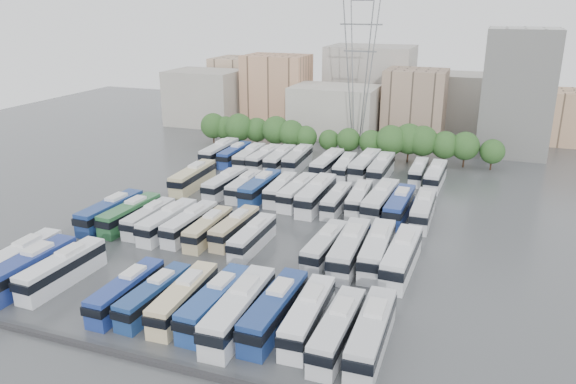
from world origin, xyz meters
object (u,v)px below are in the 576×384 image
(apartment_tower, at_px, (517,92))
(bus_r3_s7, at_px, (327,164))
(bus_r3_s10, at_px, (381,168))
(bus_r1_s0, at_px, (111,212))
(bus_r0_s6, at_px, (155,295))
(bus_r1_s3, at_px, (168,221))
(bus_r1_s2, at_px, (149,218))
(bus_r2_s4, at_px, (244,186))
(bus_r0_s5, at_px, (127,291))
(electricity_pylon, at_px, (360,63))
(bus_r1_s1, at_px, (130,214))
(bus_r1_s7, at_px, (253,237))
(bus_r0_s8, at_px, (215,302))
(bus_r2_s10, at_px, (359,198))
(bus_r0_s12, at_px, (337,329))
(bus_r1_s12, at_px, (377,249))
(bus_r0_s1, at_px, (29,269))
(bus_r2_s5, at_px, (260,187))
(bus_r1_s6, at_px, (235,227))
(bus_r1_s4, at_px, (190,223))
(bus_r1_s5, at_px, (208,228))
(bus_r3_s0, at_px, (220,152))
(bus_r0_s11, at_px, (308,315))
(bus_r0_s7, at_px, (184,298))
(bus_r2_s1, at_px, (193,177))
(bus_r3_s1, at_px, (235,154))
(bus_r2_s7, at_px, (298,191))
(bus_r2_s11, at_px, (381,201))
(bus_r0_s2, at_px, (62,269))
(bus_r2_s8, at_px, (316,194))
(bus_r2_s13, at_px, (423,209))
(bus_r1_s13, at_px, (402,256))
(bus_r3_s2, at_px, (250,157))
(bus_r2_s9, at_px, (336,200))
(bus_r3_s4, at_px, (280,159))
(bus_r0_s10, at_px, (275,310))
(bus_r3_s3, at_px, (264,158))
(bus_r3_s12, at_px, (418,171))
(bus_r2_s6, at_px, (281,189))
(bus_r3_s9, at_px, (365,165))
(bus_r1_s11, at_px, (350,249))
(bus_r3_s13, at_px, (435,175))
(bus_r2_s3, at_px, (225,183))
(bus_r0_s0, at_px, (20,259))
(bus_r2_s12, at_px, (400,205))

(apartment_tower, relative_size, bus_r3_s7, 2.01)
(bus_r3_s10, bearing_deg, bus_r1_s0, -132.73)
(bus_r0_s6, xyz_separation_m, bus_r1_s3, (-9.80, 18.42, 0.13))
(bus_r1_s2, relative_size, bus_r2_s4, 0.99)
(bus_r0_s5, bearing_deg, electricity_pylon, 85.08)
(bus_r1_s1, relative_size, bus_r1_s7, 1.08)
(bus_r0_s8, bearing_deg, bus_r0_s6, -172.58)
(bus_r1_s3, height_order, bus_r3_s7, bus_r3_s7)
(apartment_tower, distance_m, bus_r2_s10, 51.73)
(bus_r0_s12, xyz_separation_m, bus_r1_s12, (-0.10, 18.75, 0.17))
(bus_r0_s1, bearing_deg, bus_r1_s1, 90.64)
(bus_r2_s5, relative_size, bus_r3_s7, 0.96)
(bus_r0_s6, height_order, bus_r1_s6, bus_r1_s6)
(bus_r1_s4, height_order, bus_r1_s5, bus_r1_s4)
(bus_r3_s0, bearing_deg, bus_r2_s5, -47.59)
(bus_r0_s8, height_order, bus_r0_s11, bus_r0_s8)
(bus_r0_s7, height_order, bus_r2_s1, bus_r2_s1)
(bus_r0_s7, height_order, bus_r3_s1, bus_r0_s7)
(bus_r2_s7, xyz_separation_m, bus_r3_s10, (10.14, 17.36, 0.12))
(bus_r3_s7, bearing_deg, bus_r2_s11, -49.22)
(bus_r0_s2, xyz_separation_m, bus_r2_s8, (19.75, 34.74, 0.16))
(bus_r1_s1, xyz_separation_m, bus_r2_s13, (39.77, 16.60, 0.04))
(bus_r1_s13, xyz_separation_m, bus_r2_s1, (-39.60, 19.58, -0.05))
(bus_r3_s2, bearing_deg, bus_r2_s5, -63.31)
(bus_r2_s8, height_order, bus_r2_s9, bus_r2_s8)
(bus_r1_s12, bearing_deg, bus_r2_s13, 75.66)
(bus_r3_s4, bearing_deg, bus_r0_s10, -71.48)
(bus_r2_s7, relative_size, bus_r2_s13, 1.00)
(bus_r0_s12, distance_m, bus_r2_s10, 37.80)
(bus_r2_s10, bearing_deg, bus_r1_s1, -151.01)
(bus_r3_s3, relative_size, bus_r3_s12, 1.12)
(electricity_pylon, relative_size, bus_r2_s6, 2.99)
(bus_r0_s10, bearing_deg, bus_r3_s9, 94.15)
(bus_r1_s2, relative_size, bus_r1_s11, 0.81)
(apartment_tower, xyz_separation_m, bus_r3_s0, (-55.64, -28.13, -11.00))
(bus_r1_s3, bearing_deg, bus_r1_s1, 177.55)
(bus_r1_s5, bearing_deg, bus_r0_s8, -61.11)
(bus_r2_s7, distance_m, bus_r3_s13, 26.10)
(bus_r0_s1, xyz_separation_m, bus_r2_s3, (6.79, 36.99, -0.19))
(bus_r0_s0, xyz_separation_m, bus_r1_s13, (42.95, 16.29, 0.13))
(bus_r1_s2, bearing_deg, bus_r3_s0, 101.05)
(bus_r2_s8, relative_size, bus_r3_s12, 1.23)
(bus_r0_s8, relative_size, bus_r2_s12, 0.97)
(bus_r0_s7, relative_size, bus_r1_s4, 1.01)
(electricity_pylon, bearing_deg, bus_r0_s5, -95.34)
(bus_r2_s1, xyz_separation_m, bus_r2_s9, (26.50, -1.81, -0.30))
(bus_r1_s13, xyz_separation_m, bus_r3_s7, (-19.95, 35.85, -0.06))
(bus_r0_s8, xyz_separation_m, bus_r1_s7, (-3.27, 17.02, -0.17))
(bus_r0_s2, relative_size, bus_r3_s13, 1.03)
(bus_r0_s2, relative_size, bus_r1_s11, 0.93)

